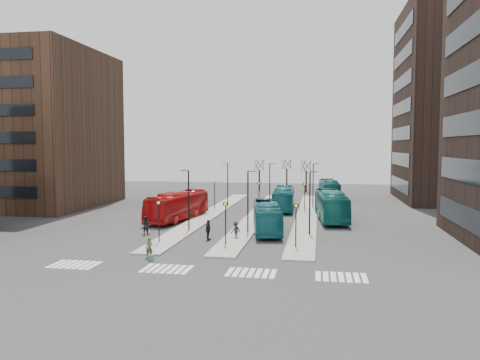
% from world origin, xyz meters
% --- Properties ---
extents(ground, '(160.00, 160.00, 0.00)m').
position_xyz_m(ground, '(0.00, 0.00, 0.00)').
color(ground, '#2F2F31').
rests_on(ground, ground).
extents(island_left, '(2.50, 45.00, 0.15)m').
position_xyz_m(island_left, '(-4.00, 30.00, 0.07)').
color(island_left, gray).
rests_on(island_left, ground).
extents(island_mid, '(2.50, 45.00, 0.15)m').
position_xyz_m(island_mid, '(2.00, 30.00, 0.07)').
color(island_mid, gray).
rests_on(island_mid, ground).
extents(island_right, '(2.50, 45.00, 0.15)m').
position_xyz_m(island_right, '(8.00, 30.00, 0.07)').
color(island_right, gray).
rests_on(island_right, ground).
extents(suitcase, '(0.47, 0.41, 0.49)m').
position_xyz_m(suitcase, '(-2.88, 5.92, 0.24)').
color(suitcase, navy).
rests_on(suitcase, ground).
extents(red_bus, '(4.60, 11.98, 3.26)m').
position_xyz_m(red_bus, '(-6.72, 24.97, 1.63)').
color(red_bus, '#B40D0E').
rests_on(red_bus, ground).
extents(teal_bus_a, '(4.14, 10.77, 2.93)m').
position_xyz_m(teal_bus_a, '(4.32, 19.42, 1.46)').
color(teal_bus_a, '#145F68').
rests_on(teal_bus_a, ground).
extents(teal_bus_b, '(2.99, 11.00, 3.04)m').
position_xyz_m(teal_bus_b, '(4.73, 35.64, 1.52)').
color(teal_bus_b, '#166771').
rests_on(teal_bus_b, ground).
extents(teal_bus_c, '(3.90, 12.32, 3.37)m').
position_xyz_m(teal_bus_c, '(10.84, 28.04, 1.69)').
color(teal_bus_c, '#13635F').
rests_on(teal_bus_c, ground).
extents(teal_bus_d, '(3.39, 10.99, 3.01)m').
position_xyz_m(teal_bus_d, '(11.05, 50.82, 1.51)').
color(teal_bus_d, '#136260').
rests_on(teal_bus_d, ground).
extents(traveller, '(0.61, 0.41, 1.61)m').
position_xyz_m(traveller, '(-3.33, 6.78, 0.81)').
color(traveller, brown).
rests_on(traveller, ground).
extents(commuter_a, '(0.92, 0.74, 1.81)m').
position_xyz_m(commuter_a, '(-7.12, 15.81, 0.90)').
color(commuter_a, black).
rests_on(commuter_a, ground).
extents(commuter_b, '(0.57, 1.13, 1.87)m').
position_xyz_m(commuter_b, '(-0.49, 14.22, 0.93)').
color(commuter_b, black).
rests_on(commuter_b, ground).
extents(commuter_c, '(1.14, 1.17, 1.61)m').
position_xyz_m(commuter_c, '(1.88, 15.31, 0.80)').
color(commuter_c, black).
rests_on(commuter_c, ground).
extents(crosswalk_stripes, '(22.35, 2.40, 0.01)m').
position_xyz_m(crosswalk_stripes, '(1.75, 4.00, 0.01)').
color(crosswalk_stripes, silver).
rests_on(crosswalk_stripes, ground).
extents(office_block, '(25.00, 20.12, 22.00)m').
position_xyz_m(office_block, '(-34.00, 33.98, 11.00)').
color(office_block, '#442D1F').
rests_on(office_block, ground).
extents(tower_far, '(20.12, 20.00, 30.00)m').
position_xyz_m(tower_far, '(31.98, 50.00, 15.00)').
color(tower_far, black).
rests_on(tower_far, ground).
extents(sign_poles, '(12.45, 22.12, 3.65)m').
position_xyz_m(sign_poles, '(1.60, 23.00, 2.41)').
color(sign_poles, black).
rests_on(sign_poles, ground).
extents(lamp_posts, '(14.04, 20.24, 6.12)m').
position_xyz_m(lamp_posts, '(2.64, 28.00, 3.58)').
color(lamp_posts, black).
rests_on(lamp_posts, ground).
extents(bare_trees, '(10.97, 8.14, 5.90)m').
position_xyz_m(bare_trees, '(2.67, 62.67, 2.72)').
color(bare_trees, black).
rests_on(bare_trees, ground).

